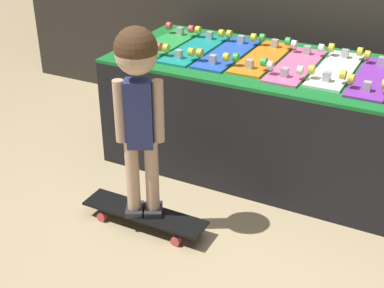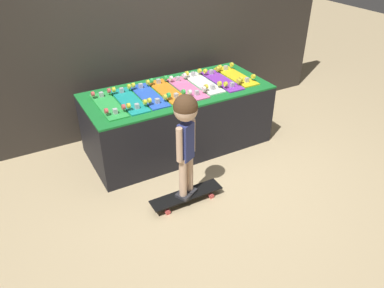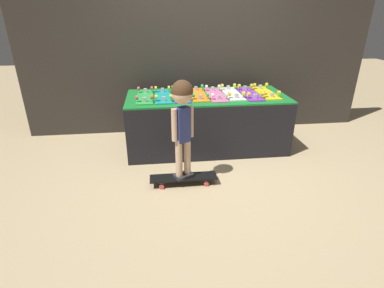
{
  "view_description": "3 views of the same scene",
  "coord_description": "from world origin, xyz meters",
  "px_view_note": "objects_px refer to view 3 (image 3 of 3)",
  "views": [
    {
      "loc": [
        0.94,
        -2.4,
        1.81
      ],
      "look_at": [
        -0.27,
        -0.03,
        0.39
      ],
      "focal_mm": 50.0,
      "sensor_mm": 36.0,
      "label": 1
    },
    {
      "loc": [
        -1.71,
        -2.83,
        2.42
      ],
      "look_at": [
        -0.17,
        -0.04,
        0.42
      ],
      "focal_mm": 35.0,
      "sensor_mm": 36.0,
      "label": 2
    },
    {
      "loc": [
        -0.65,
        -3.15,
        1.73
      ],
      "look_at": [
        -0.28,
        -0.11,
        0.36
      ],
      "focal_mm": 28.0,
      "sensor_mm": 36.0,
      "label": 3
    }
  ],
  "objects_px": {
    "skateboard_orange_on_rack": "(198,94)",
    "skateboard_yellow_on_rack": "(266,92)",
    "skateboard_green_on_rack": "(145,96)",
    "skateboard_white_on_rack": "(232,93)",
    "skateboard_blue_on_rack": "(181,95)",
    "skateboard_pink_on_rack": "(216,94)",
    "skateboard_teal_on_rack": "(163,96)",
    "skateboard_purple_on_rack": "(250,93)",
    "skateboard_on_floor": "(183,178)",
    "child": "(183,112)"
  },
  "relations": [
    {
      "from": "skateboard_orange_on_rack",
      "to": "skateboard_yellow_on_rack",
      "type": "xyz_separation_m",
      "value": [
        0.91,
        -0.01,
        0.0
      ]
    },
    {
      "from": "skateboard_green_on_rack",
      "to": "skateboard_white_on_rack",
      "type": "relative_size",
      "value": 1.0
    },
    {
      "from": "skateboard_blue_on_rack",
      "to": "skateboard_white_on_rack",
      "type": "xyz_separation_m",
      "value": [
        0.68,
        0.02,
        0.0
      ]
    },
    {
      "from": "skateboard_pink_on_rack",
      "to": "skateboard_orange_on_rack",
      "type": "bearing_deg",
      "value": 169.8
    },
    {
      "from": "skateboard_teal_on_rack",
      "to": "skateboard_purple_on_rack",
      "type": "xyz_separation_m",
      "value": [
        1.13,
        -0.01,
        0.0
      ]
    },
    {
      "from": "skateboard_on_floor",
      "to": "child",
      "type": "distance_m",
      "value": 0.75
    },
    {
      "from": "skateboard_teal_on_rack",
      "to": "skateboard_purple_on_rack",
      "type": "bearing_deg",
      "value": -0.57
    },
    {
      "from": "skateboard_green_on_rack",
      "to": "skateboard_purple_on_rack",
      "type": "height_order",
      "value": "same"
    },
    {
      "from": "skateboard_orange_on_rack",
      "to": "skateboard_blue_on_rack",
      "type": "bearing_deg",
      "value": -174.7
    },
    {
      "from": "skateboard_blue_on_rack",
      "to": "child",
      "type": "distance_m",
      "value": 0.96
    },
    {
      "from": "skateboard_blue_on_rack",
      "to": "skateboard_yellow_on_rack",
      "type": "bearing_deg",
      "value": 0.43
    },
    {
      "from": "skateboard_purple_on_rack",
      "to": "child",
      "type": "distance_m",
      "value": 1.35
    },
    {
      "from": "skateboard_green_on_rack",
      "to": "skateboard_pink_on_rack",
      "type": "relative_size",
      "value": 1.0
    },
    {
      "from": "skateboard_yellow_on_rack",
      "to": "skateboard_on_floor",
      "type": "distance_m",
      "value": 1.67
    },
    {
      "from": "skateboard_green_on_rack",
      "to": "skateboard_blue_on_rack",
      "type": "xyz_separation_m",
      "value": [
        0.45,
        0.01,
        0.0
      ]
    },
    {
      "from": "skateboard_orange_on_rack",
      "to": "skateboard_white_on_rack",
      "type": "height_order",
      "value": "same"
    },
    {
      "from": "skateboard_yellow_on_rack",
      "to": "child",
      "type": "xyz_separation_m",
      "value": [
        -1.2,
        -0.96,
        0.08
      ]
    },
    {
      "from": "skateboard_white_on_rack",
      "to": "skateboard_yellow_on_rack",
      "type": "relative_size",
      "value": 1.0
    },
    {
      "from": "skateboard_green_on_rack",
      "to": "child",
      "type": "xyz_separation_m",
      "value": [
        0.39,
        -0.94,
        0.08
      ]
    },
    {
      "from": "skateboard_pink_on_rack",
      "to": "skateboard_yellow_on_rack",
      "type": "relative_size",
      "value": 1.0
    },
    {
      "from": "skateboard_white_on_rack",
      "to": "skateboard_purple_on_rack",
      "type": "distance_m",
      "value": 0.23
    },
    {
      "from": "skateboard_yellow_on_rack",
      "to": "skateboard_teal_on_rack",
      "type": "bearing_deg",
      "value": -179.23
    },
    {
      "from": "skateboard_green_on_rack",
      "to": "skateboard_on_floor",
      "type": "bearing_deg",
      "value": -67.57
    },
    {
      "from": "skateboard_blue_on_rack",
      "to": "skateboard_purple_on_rack",
      "type": "xyz_separation_m",
      "value": [
        0.91,
        -0.02,
        0.0
      ]
    },
    {
      "from": "skateboard_blue_on_rack",
      "to": "skateboard_orange_on_rack",
      "type": "bearing_deg",
      "value": 5.3
    },
    {
      "from": "skateboard_teal_on_rack",
      "to": "skateboard_yellow_on_rack",
      "type": "xyz_separation_m",
      "value": [
        1.36,
        0.02,
        0.0
      ]
    },
    {
      "from": "skateboard_white_on_rack",
      "to": "skateboard_purple_on_rack",
      "type": "relative_size",
      "value": 1.0
    },
    {
      "from": "skateboard_green_on_rack",
      "to": "skateboard_blue_on_rack",
      "type": "distance_m",
      "value": 0.45
    },
    {
      "from": "skateboard_purple_on_rack",
      "to": "child",
      "type": "xyz_separation_m",
      "value": [
        -0.97,
        -0.93,
        0.08
      ]
    },
    {
      "from": "skateboard_blue_on_rack",
      "to": "child",
      "type": "relative_size",
      "value": 0.64
    },
    {
      "from": "skateboard_blue_on_rack",
      "to": "skateboard_teal_on_rack",
      "type": "bearing_deg",
      "value": -177.53
    },
    {
      "from": "skateboard_teal_on_rack",
      "to": "skateboard_white_on_rack",
      "type": "height_order",
      "value": "same"
    },
    {
      "from": "skateboard_white_on_rack",
      "to": "skateboard_purple_on_rack",
      "type": "height_order",
      "value": "same"
    },
    {
      "from": "skateboard_teal_on_rack",
      "to": "skateboard_blue_on_rack",
      "type": "xyz_separation_m",
      "value": [
        0.23,
        0.01,
        0.0
      ]
    },
    {
      "from": "skateboard_green_on_rack",
      "to": "skateboard_white_on_rack",
      "type": "xyz_separation_m",
      "value": [
        1.13,
        0.03,
        0.0
      ]
    },
    {
      "from": "skateboard_purple_on_rack",
      "to": "child",
      "type": "relative_size",
      "value": 0.64
    },
    {
      "from": "skateboard_blue_on_rack",
      "to": "skateboard_purple_on_rack",
      "type": "height_order",
      "value": "same"
    },
    {
      "from": "skateboard_green_on_rack",
      "to": "skateboard_teal_on_rack",
      "type": "distance_m",
      "value": 0.23
    },
    {
      "from": "skateboard_blue_on_rack",
      "to": "skateboard_pink_on_rack",
      "type": "relative_size",
      "value": 1.0
    },
    {
      "from": "skateboard_orange_on_rack",
      "to": "skateboard_yellow_on_rack",
      "type": "height_order",
      "value": "same"
    },
    {
      "from": "child",
      "to": "skateboard_teal_on_rack",
      "type": "bearing_deg",
      "value": 73.06
    },
    {
      "from": "skateboard_on_floor",
      "to": "skateboard_white_on_rack",
      "type": "bearing_deg",
      "value": 52.7
    },
    {
      "from": "skateboard_yellow_on_rack",
      "to": "skateboard_on_floor",
      "type": "bearing_deg",
      "value": -141.18
    },
    {
      "from": "skateboard_purple_on_rack",
      "to": "skateboard_yellow_on_rack",
      "type": "bearing_deg",
      "value": 7.45
    },
    {
      "from": "skateboard_pink_on_rack",
      "to": "skateboard_on_floor",
      "type": "xyz_separation_m",
      "value": [
        -0.52,
        -0.93,
        -0.66
      ]
    },
    {
      "from": "skateboard_teal_on_rack",
      "to": "skateboard_blue_on_rack",
      "type": "relative_size",
      "value": 1.0
    },
    {
      "from": "skateboard_yellow_on_rack",
      "to": "skateboard_purple_on_rack",
      "type": "bearing_deg",
      "value": -172.55
    },
    {
      "from": "child",
      "to": "skateboard_yellow_on_rack",
      "type": "bearing_deg",
      "value": 12.11
    },
    {
      "from": "skateboard_orange_on_rack",
      "to": "skateboard_on_floor",
      "type": "height_order",
      "value": "skateboard_orange_on_rack"
    },
    {
      "from": "skateboard_yellow_on_rack",
      "to": "child",
      "type": "height_order",
      "value": "child"
    }
  ]
}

